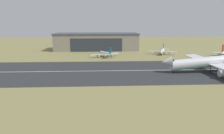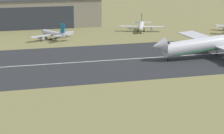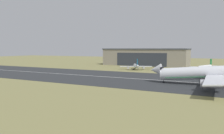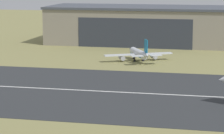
% 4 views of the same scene
% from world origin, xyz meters
% --- Properties ---
extents(runway_strip, '(413.03, 55.03, 0.06)m').
position_xyz_m(runway_strip, '(0.00, 122.52, 0.03)').
color(runway_strip, '#2B2D30').
rests_on(runway_strip, ground_plane).
extents(runway_centreline, '(371.72, 0.70, 0.01)m').
position_xyz_m(runway_centreline, '(0.00, 122.52, 0.07)').
color(runway_centreline, silver).
rests_on(runway_centreline, runway_strip).
extents(hangar_building, '(74.41, 28.75, 15.08)m').
position_xyz_m(hangar_building, '(1.99, 211.91, 7.56)').
color(hangar_building, gray).
rests_on(hangar_building, ground_plane).
extents(airplane_landing, '(56.44, 57.69, 16.94)m').
position_xyz_m(airplane_landing, '(62.94, 116.72, 5.38)').
color(airplane_landing, silver).
rests_on(airplane_landing, ground_plane).
extents(airplane_parked_centre, '(20.97, 20.91, 7.88)m').
position_xyz_m(airplane_parked_centre, '(53.69, 179.13, 2.71)').
color(airplane_parked_centre, white).
rests_on(airplane_parked_centre, ground_plane).
extents(airplane_parked_east, '(21.21, 18.12, 7.96)m').
position_xyz_m(airplane_parked_east, '(8.92, 168.27, 2.54)').
color(airplane_parked_east, silver).
rests_on(airplane_parked_east, ground_plane).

